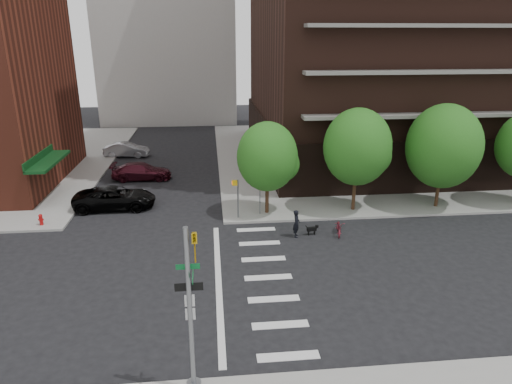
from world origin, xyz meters
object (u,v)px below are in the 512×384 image
(parked_car_black, at_px, (115,198))
(scooter, at_px, (339,227))
(dog_walker, at_px, (296,224))
(fire_hydrant, at_px, (41,219))
(traffic_signal, at_px, (192,325))
(parked_car_maroon, at_px, (142,171))
(parked_car_silver, at_px, (127,150))

(parked_car_black, xyz_separation_m, scooter, (14.43, -5.93, -0.31))
(scooter, distance_m, dog_walker, 2.69)
(scooter, bearing_deg, fire_hydrant, -177.38)
(fire_hydrant, relative_size, scooter, 0.42)
(traffic_signal, xyz_separation_m, parked_car_maroon, (-5.03, 24.92, -1.98))
(traffic_signal, relative_size, parked_car_silver, 1.37)
(fire_hydrant, height_order, parked_car_black, parked_car_black)
(fire_hydrant, bearing_deg, dog_walker, -10.99)
(fire_hydrant, bearing_deg, parked_car_maroon, 62.56)
(scooter, bearing_deg, parked_car_black, 169.47)
(fire_hydrant, distance_m, dog_walker, 16.11)
(traffic_signal, bearing_deg, fire_hydrant, 123.26)
(traffic_signal, height_order, fire_hydrant, traffic_signal)
(fire_hydrant, relative_size, parked_car_silver, 0.17)
(traffic_signal, distance_m, fire_hydrant, 18.42)
(parked_car_black, height_order, scooter, parked_car_black)
(parked_car_maroon, bearing_deg, parked_car_black, 173.50)
(traffic_signal, relative_size, fire_hydrant, 8.20)
(scooter, bearing_deg, dog_walker, -166.43)
(traffic_signal, relative_size, parked_car_black, 1.08)
(parked_car_black, relative_size, dog_walker, 3.26)
(parked_car_black, distance_m, parked_car_maroon, 6.76)
(dog_walker, bearing_deg, fire_hydrant, 91.63)
(scooter, relative_size, dog_walker, 1.03)
(traffic_signal, distance_m, parked_car_silver, 33.75)
(traffic_signal, height_order, parked_car_silver, traffic_signal)
(parked_car_maroon, distance_m, dog_walker, 16.68)
(fire_hydrant, bearing_deg, traffic_signal, -56.74)
(fire_hydrant, relative_size, parked_car_black, 0.13)
(parked_car_black, distance_m, dog_walker, 13.21)
(traffic_signal, distance_m, parked_car_maroon, 25.50)
(parked_car_silver, relative_size, scooter, 2.50)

